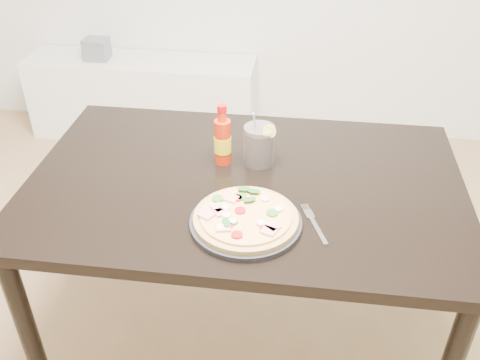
# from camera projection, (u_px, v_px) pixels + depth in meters

# --- Properties ---
(dining_table) EXTENTS (1.40, 0.90, 0.75)m
(dining_table) POSITION_uv_depth(u_px,v_px,m) (245.00, 200.00, 1.77)
(dining_table) COLOR black
(dining_table) RESTS_ON ground
(plate) EXTENTS (0.32, 0.32, 0.02)m
(plate) POSITION_uv_depth(u_px,v_px,m) (246.00, 222.00, 1.53)
(plate) COLOR black
(plate) RESTS_ON dining_table
(pizza) EXTENTS (0.30, 0.30, 0.03)m
(pizza) POSITION_uv_depth(u_px,v_px,m) (245.00, 217.00, 1.52)
(pizza) COLOR tan
(pizza) RESTS_ON plate
(hot_sauce_bottle) EXTENTS (0.07, 0.07, 0.21)m
(hot_sauce_bottle) POSITION_uv_depth(u_px,v_px,m) (223.00, 141.00, 1.76)
(hot_sauce_bottle) COLOR red
(hot_sauce_bottle) RESTS_ON dining_table
(cola_cup) EXTENTS (0.11, 0.10, 0.19)m
(cola_cup) POSITION_uv_depth(u_px,v_px,m) (259.00, 146.00, 1.77)
(cola_cup) COLOR black
(cola_cup) RESTS_ON dining_table
(fork) EXTENTS (0.08, 0.18, 0.00)m
(fork) POSITION_uv_depth(u_px,v_px,m) (314.00, 222.00, 1.54)
(fork) COLOR silver
(fork) RESTS_ON dining_table
(media_console) EXTENTS (1.40, 0.34, 0.50)m
(media_console) POSITION_uv_depth(u_px,v_px,m) (143.00, 97.00, 3.37)
(media_console) COLOR white
(media_console) RESTS_ON ground
(cd_stack) EXTENTS (0.14, 0.12, 0.13)m
(cd_stack) POSITION_uv_depth(u_px,v_px,m) (97.00, 49.00, 3.21)
(cd_stack) COLOR slate
(cd_stack) RESTS_ON media_console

